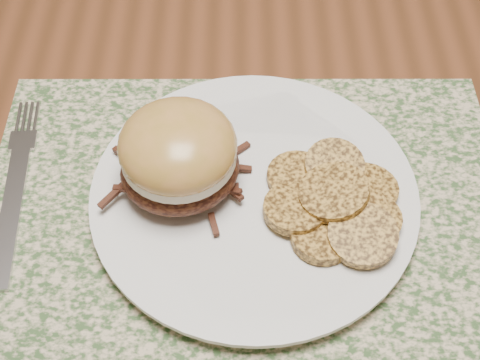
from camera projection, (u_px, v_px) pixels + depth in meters
name	position (u px, v px, depth m)	size (l,w,h in m)	color
placemat	(246.00, 218.00, 0.56)	(0.45, 0.33, 0.00)	#34512A
dinner_plate	(254.00, 196.00, 0.57)	(0.26, 0.26, 0.02)	silver
pork_sandwich	(179.00, 155.00, 0.54)	(0.13, 0.12, 0.07)	black
roasted_potatoes	(335.00, 202.00, 0.54)	(0.13, 0.14, 0.03)	#BC8A37
fork	(16.00, 186.00, 0.58)	(0.03, 0.20, 0.00)	#B4B4BB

